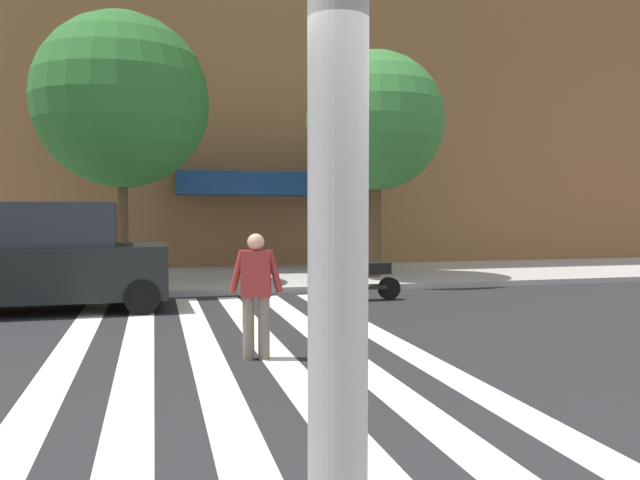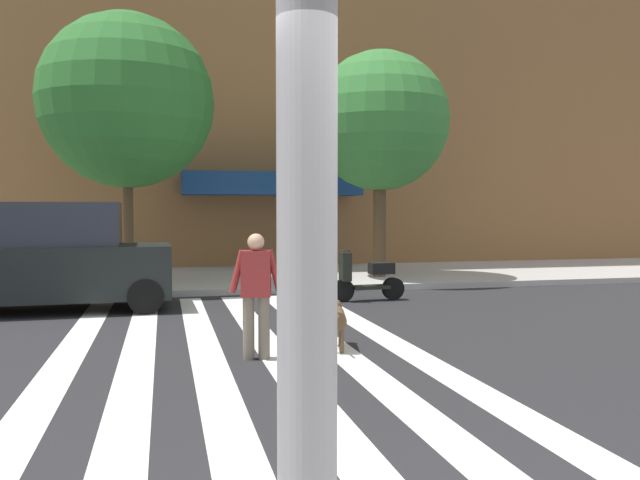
{
  "view_description": "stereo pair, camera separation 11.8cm",
  "coord_description": "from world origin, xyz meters",
  "px_view_note": "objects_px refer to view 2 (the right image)",
  "views": [
    {
      "loc": [
        -1.58,
        -2.39,
        1.95
      ],
      "look_at": [
        0.49,
        5.69,
        1.56
      ],
      "focal_mm": 36.53,
      "sensor_mm": 36.0,
      "label": 1
    },
    {
      "loc": [
        -1.46,
        -2.42,
        1.95
      ],
      "look_at": [
        0.49,
        5.69,
        1.56
      ],
      "focal_mm": 36.53,
      "sensor_mm": 36.0,
      "label": 2
    }
  ],
  "objects_px": {
    "parked_scooter": "(368,278)",
    "pedestrian_dog_walker": "(256,288)",
    "street_tree_middle": "(380,122)",
    "street_tree_nearest": "(127,101)",
    "parked_car_behind_first": "(54,260)",
    "dog_on_leash": "(336,317)"
  },
  "relations": [
    {
      "from": "parked_scooter",
      "to": "pedestrian_dog_walker",
      "type": "xyz_separation_m",
      "value": [
        -3.09,
        -4.87,
        0.45
      ]
    },
    {
      "from": "street_tree_middle",
      "to": "street_tree_nearest",
      "type": "bearing_deg",
      "value": -179.99
    },
    {
      "from": "street_tree_middle",
      "to": "parked_car_behind_first",
      "type": "bearing_deg",
      "value": -156.59
    },
    {
      "from": "street_tree_middle",
      "to": "pedestrian_dog_walker",
      "type": "bearing_deg",
      "value": -118.48
    },
    {
      "from": "street_tree_nearest",
      "to": "parked_scooter",
      "type": "bearing_deg",
      "value": -33.84
    },
    {
      "from": "parked_scooter",
      "to": "pedestrian_dog_walker",
      "type": "relative_size",
      "value": 1.0
    },
    {
      "from": "parked_scooter",
      "to": "street_tree_middle",
      "type": "distance_m",
      "value": 5.31
    },
    {
      "from": "street_tree_nearest",
      "to": "street_tree_middle",
      "type": "xyz_separation_m",
      "value": [
        6.49,
        0.0,
        -0.29
      ]
    },
    {
      "from": "parked_scooter",
      "to": "street_tree_nearest",
      "type": "distance_m",
      "value": 7.37
    },
    {
      "from": "dog_on_leash",
      "to": "pedestrian_dog_walker",
      "type": "bearing_deg",
      "value": -162.79
    },
    {
      "from": "parked_scooter",
      "to": "dog_on_leash",
      "type": "distance_m",
      "value": 4.9
    },
    {
      "from": "parked_car_behind_first",
      "to": "street_tree_nearest",
      "type": "bearing_deg",
      "value": 70.08
    },
    {
      "from": "parked_scooter",
      "to": "dog_on_leash",
      "type": "relative_size",
      "value": 1.54
    },
    {
      "from": "pedestrian_dog_walker",
      "to": "dog_on_leash",
      "type": "distance_m",
      "value": 1.32
    },
    {
      "from": "parked_car_behind_first",
      "to": "dog_on_leash",
      "type": "relative_size",
      "value": 4.22
    },
    {
      "from": "parked_car_behind_first",
      "to": "street_tree_middle",
      "type": "bearing_deg",
      "value": 23.41
    },
    {
      "from": "street_tree_nearest",
      "to": "street_tree_middle",
      "type": "distance_m",
      "value": 6.5
    },
    {
      "from": "parked_scooter",
      "to": "parked_car_behind_first",
      "type": "bearing_deg",
      "value": 179.29
    },
    {
      "from": "parked_car_behind_first",
      "to": "street_tree_middle",
      "type": "distance_m",
      "value": 9.03
    },
    {
      "from": "dog_on_leash",
      "to": "parked_car_behind_first",
      "type": "bearing_deg",
      "value": 133.71
    },
    {
      "from": "parked_car_behind_first",
      "to": "pedestrian_dog_walker",
      "type": "distance_m",
      "value": 5.9
    },
    {
      "from": "parked_car_behind_first",
      "to": "pedestrian_dog_walker",
      "type": "bearing_deg",
      "value": -57.0
    }
  ]
}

